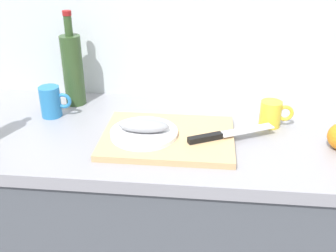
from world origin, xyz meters
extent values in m
cube|color=silver|center=(0.00, 0.33, 1.25)|extent=(3.20, 0.05, 2.50)
cube|color=#4C5159|center=(0.00, 0.00, 0.43)|extent=(2.00, 0.58, 0.86)
cube|color=gray|center=(0.00, 0.00, 0.88)|extent=(2.00, 0.60, 0.04)
cube|color=tan|center=(-0.14, -0.06, 0.91)|extent=(0.41, 0.30, 0.02)
cylinder|color=white|center=(-0.21, -0.07, 0.93)|extent=(0.21, 0.21, 0.01)
ellipsoid|color=gray|center=(-0.21, -0.07, 0.95)|extent=(0.16, 0.07, 0.04)
cube|color=silver|center=(0.11, -0.02, 0.93)|extent=(0.18, 0.11, 0.00)
cube|color=black|center=(-0.02, -0.09, 0.93)|extent=(0.11, 0.07, 0.02)
cylinder|color=#2D4723|center=(-0.51, 0.19, 1.03)|extent=(0.07, 0.07, 0.26)
cylinder|color=#2D4723|center=(-0.51, 0.19, 1.19)|extent=(0.03, 0.03, 0.07)
cylinder|color=maroon|center=(-0.51, 0.19, 1.23)|extent=(0.03, 0.03, 0.02)
cylinder|color=yellow|center=(0.19, 0.08, 0.94)|extent=(0.07, 0.07, 0.09)
torus|color=yellow|center=(0.24, 0.08, 0.95)|extent=(0.06, 0.01, 0.06)
cylinder|color=#2672B2|center=(-0.56, 0.08, 0.95)|extent=(0.07, 0.07, 0.11)
torus|color=#2672B2|center=(-0.51, 0.08, 0.96)|extent=(0.06, 0.01, 0.06)
camera|label=1|loc=(-0.02, -1.17, 1.51)|focal=43.61mm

